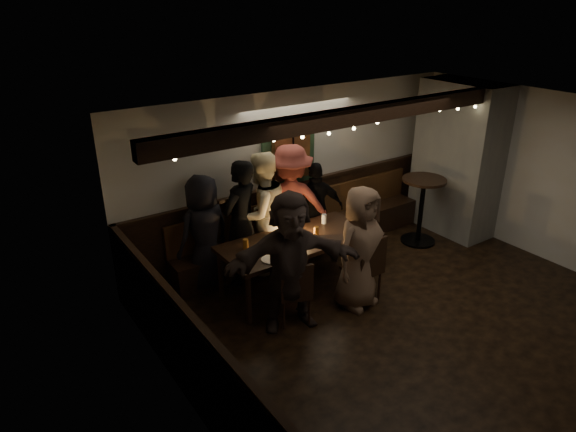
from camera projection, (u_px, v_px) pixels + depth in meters
room at (393, 191)px, 7.95m from camera, size 6.02×5.01×2.62m
dining_table at (296, 244)px, 7.12m from camera, size 2.16×0.93×0.94m
chair_near_left at (295, 290)px, 6.40m from camera, size 0.53×0.53×0.90m
chair_near_right at (367, 265)px, 6.87m from camera, size 0.44×0.44×0.97m
chair_end at (365, 231)px, 7.98m from camera, size 0.48×0.48×0.90m
high_top at (422, 202)px, 8.48m from camera, size 0.71×0.71×1.13m
person_a at (204, 233)px, 7.14m from camera, size 0.90×0.66×1.67m
person_b at (241, 223)px, 7.24m from camera, size 0.79×0.68×1.84m
person_c at (261, 214)px, 7.50m from camera, size 0.99×0.82×1.87m
person_d at (290, 205)px, 7.81m from camera, size 1.39×1.11×1.88m
person_e at (316, 210)px, 8.06m from camera, size 0.98×0.66×1.54m
person_f at (290, 261)px, 6.24m from camera, size 1.76×1.04×1.81m
person_g at (360, 248)px, 6.69m from camera, size 0.91×0.67×1.70m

